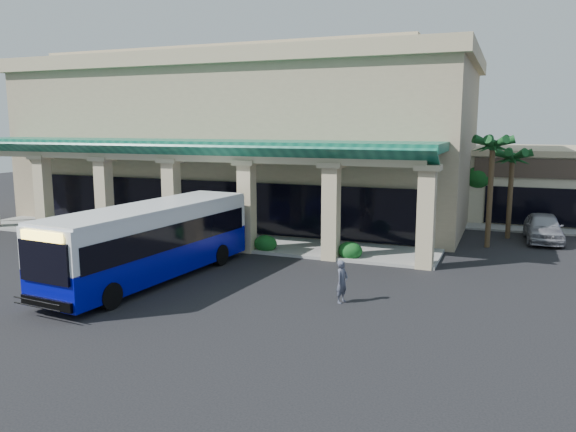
% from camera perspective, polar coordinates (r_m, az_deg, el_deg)
% --- Properties ---
extents(ground, '(110.00, 110.00, 0.00)m').
position_cam_1_polar(ground, '(23.39, -3.05, -6.93)').
color(ground, black).
extents(main_building, '(30.80, 14.80, 11.35)m').
position_cam_1_polar(main_building, '(40.35, -3.98, 8.06)').
color(main_building, tan).
rests_on(main_building, ground).
extents(arcade, '(30.00, 6.20, 5.70)m').
position_cam_1_polar(arcade, '(32.49, -10.95, 2.62)').
color(arcade, '#0F5A45').
rests_on(arcade, ground).
extents(palm_0, '(2.40, 2.40, 6.60)m').
position_cam_1_polar(palm_0, '(31.57, 19.88, 2.87)').
color(palm_0, '#0F3816').
rests_on(palm_0, ground).
extents(palm_1, '(2.40, 2.40, 5.80)m').
position_cam_1_polar(palm_1, '(34.58, 21.67, 2.61)').
color(palm_1, '#0F3816').
rests_on(palm_1, ground).
extents(broadleaf_tree, '(2.60, 2.60, 4.81)m').
position_cam_1_polar(broadleaf_tree, '(39.65, 18.76, 2.83)').
color(broadleaf_tree, '#104716').
rests_on(broadleaf_tree, ground).
extents(transit_bus, '(3.63, 11.63, 3.20)m').
position_cam_1_polar(transit_bus, '(24.33, -13.63, -2.66)').
color(transit_bus, '#040795').
rests_on(transit_bus, ground).
extents(pedestrian, '(0.52, 0.66, 1.60)m').
position_cam_1_polar(pedestrian, '(20.91, 5.51, -6.65)').
color(pedestrian, '#454859').
rests_on(pedestrian, ground).
extents(car_silver, '(2.15, 4.83, 1.61)m').
position_cam_1_polar(car_silver, '(34.65, 24.52, -1.06)').
color(car_silver, '#9C9CA5').
rests_on(car_silver, ground).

